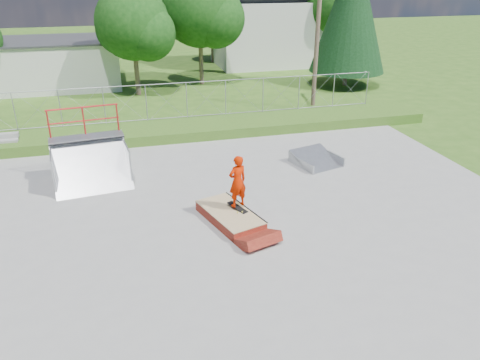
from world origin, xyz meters
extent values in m
plane|color=#325A19|center=(0.00, 0.00, 0.00)|extent=(120.00, 120.00, 0.00)
cube|color=gray|center=(0.00, 0.00, 0.02)|extent=(20.00, 16.00, 0.04)
cube|color=#325A19|center=(0.00, 9.50, 0.25)|extent=(24.00, 3.00, 0.50)
cube|color=maroon|center=(-0.26, 0.38, 0.17)|extent=(1.86, 2.72, 0.35)
cube|color=tan|center=(-0.26, 0.38, 0.36)|extent=(1.88, 2.75, 0.02)
cube|color=black|center=(0.03, 0.48, 0.42)|extent=(0.58, 0.80, 0.13)
imported|color=red|center=(0.03, 0.48, 1.27)|extent=(0.71, 0.58, 1.70)
cube|color=silver|center=(-8.00, 22.00, 1.50)|extent=(10.00, 6.00, 3.00)
cube|color=silver|center=(9.00, 26.00, 2.50)|extent=(8.00, 6.00, 5.00)
cylinder|color=brown|center=(7.50, 12.00, 4.00)|extent=(0.24, 0.24, 8.00)
cylinder|color=brown|center=(-2.00, 18.00, 1.22)|extent=(0.30, 0.30, 2.45)
sphere|color=#113B10|center=(-2.00, 18.00, 4.41)|extent=(4.48, 4.48, 4.48)
sphere|color=#113B10|center=(-1.16, 17.44, 3.85)|extent=(3.36, 3.36, 3.36)
cylinder|color=brown|center=(2.50, 20.00, 1.40)|extent=(0.30, 0.30, 2.80)
sphere|color=#113B10|center=(2.50, 20.00, 5.04)|extent=(5.12, 5.12, 5.12)
sphere|color=#113B10|center=(3.46, 19.36, 4.40)|extent=(3.84, 3.84, 3.84)
cylinder|color=brown|center=(14.00, 24.00, 1.31)|extent=(0.30, 0.30, 2.62)
sphere|color=#113B10|center=(14.00, 24.00, 4.72)|extent=(4.80, 4.80, 4.80)
sphere|color=#113B10|center=(14.90, 23.40, 4.12)|extent=(3.60, 3.60, 3.60)
cylinder|color=brown|center=(5.00, 28.00, 1.05)|extent=(0.30, 0.30, 2.10)
sphere|color=#113B10|center=(5.00, 28.00, 3.78)|extent=(3.84, 3.84, 3.84)
sphere|color=#113B10|center=(5.72, 27.52, 3.30)|extent=(2.88, 2.88, 2.88)
cylinder|color=brown|center=(12.00, 17.00, 0.60)|extent=(0.28, 0.28, 1.20)
cone|color=black|center=(12.00, 17.00, 5.05)|extent=(5.04, 5.04, 8.10)
camera|label=1|loc=(-3.30, -12.37, 7.40)|focal=35.00mm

